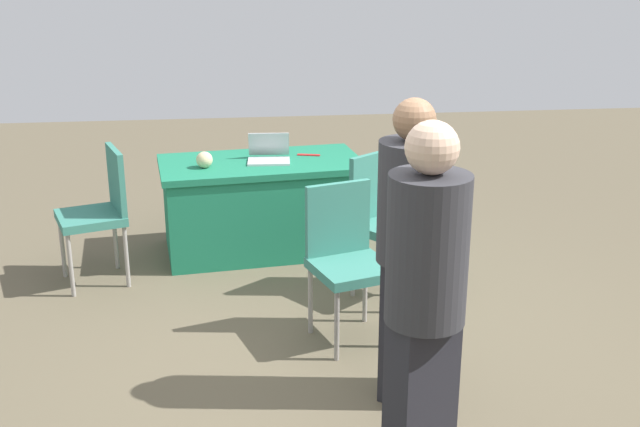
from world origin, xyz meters
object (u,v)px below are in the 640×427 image
Objects in this scene: chair_aisle at (100,207)px; person_presenter at (410,239)px; scissors_red at (309,155)px; table_foreground at (262,205)px; laptop_silver at (269,156)px; chair_near_front at (386,215)px; person_attendee_standing at (425,294)px; yarn_ball at (204,160)px; chair_tucked_right at (347,253)px.

chair_aisle is 2.55m from person_presenter.
table_foreground is at bearing -147.17° from scissors_red.
table_foreground is 0.41m from laptop_silver.
person_attendee_standing reaches higher than chair_near_front.
chair_near_front is at bearing 146.83° from yarn_ball.
chair_near_front is 2.01m from chair_aisle.
scissors_red is (-0.32, -0.13, -0.04)m from laptop_silver.
person_presenter is 0.97× the size of person_attendee_standing.
laptop_silver is at bearing 53.44° from person_presenter.
chair_tucked_right is (0.36, 0.59, -0.03)m from chair_near_front.
yarn_ball is (1.22, -0.80, 0.22)m from chair_near_front.
chair_aisle reaches higher than laptop_silver.
yarn_ball is at bearing -83.79° from chair_aisle.
scissors_red is (0.05, -1.66, 0.19)m from chair_tucked_right.
table_foreground is at bearing -160.89° from yarn_ball.
yarn_ball is at bearing -70.54° from chair_near_front.
chair_aisle is 2.87× the size of laptop_silver.
chair_near_front is at bearing -138.40° from chair_tucked_right.
laptop_silver reaches higher than scissors_red.
chair_near_front is 0.59× the size of person_attendee_standing.
chair_tucked_right reaches higher than scissors_red.
person_presenter reaches higher than laptop_silver.
chair_near_front reaches higher than chair_tucked_right.
laptop_silver is (0.58, -2.25, -0.13)m from person_presenter.
chair_aisle is 1.67m from scissors_red.
chair_tucked_right is 1.67m from scissors_red.
chair_aisle is at bearing -50.79° from chair_tucked_right.
chair_near_front is 0.61× the size of person_presenter.
person_attendee_standing is at bearing 103.11° from laptop_silver.
chair_near_front is 1.20m from laptop_silver.
laptop_silver reaches higher than table_foreground.
person_presenter reaches higher than scissors_red.
chair_near_front is 2.91× the size of laptop_silver.
person_presenter is 2.40m from scissors_red.
scissors_red reaches higher than table_foreground.
chair_tucked_right is 0.59× the size of person_presenter.
chair_tucked_right is at bearing -73.24° from scissors_red.
chair_aisle reaches higher than yarn_ball.
chair_near_front is at bearing 129.96° from table_foreground.
table_foreground is at bearing -4.42° from laptop_silver.
scissors_red is at bearing 69.15° from person_attendee_standing.
laptop_silver is at bearing -164.08° from yarn_ball.
scissors_red is at bearing -105.50° from chair_tucked_right.
chair_near_front is at bearing -121.74° from chair_aisle.
person_presenter is (-0.64, 2.26, 0.53)m from table_foreground.
laptop_silver is (0.38, -1.53, 0.22)m from chair_tucked_right.
person_attendee_standing is (0.25, 2.04, 0.35)m from chair_near_front.
chair_near_front reaches higher than chair_aisle.
person_attendee_standing reaches higher than scissors_red.
table_foreground is 1.27m from chair_aisle.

